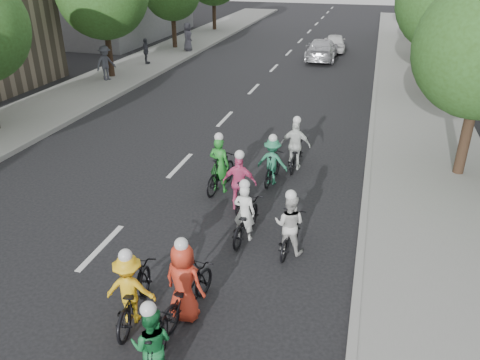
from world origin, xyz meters
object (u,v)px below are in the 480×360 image
at_px(cyclist_5, 220,170).
at_px(spectator_1, 146,51).
at_px(cyclist_3, 240,187).
at_px(cyclist_1, 154,348).
at_px(follow_car_trail, 335,42).
at_px(cyclist_8, 296,151).
at_px(follow_car_lead, 322,49).
at_px(cyclist_0, 245,218).
at_px(cyclist_2, 132,292).
at_px(cyclist_7, 272,164).
at_px(spectator_2, 188,37).
at_px(cyclist_4, 186,289).
at_px(spectator_0, 106,63).
at_px(cyclist_6, 289,229).

height_order(cyclist_5, spectator_1, cyclist_5).
relative_size(cyclist_3, cyclist_5, 0.93).
relative_size(cyclist_1, follow_car_trail, 0.50).
height_order(cyclist_8, follow_car_lead, cyclist_8).
height_order(cyclist_0, cyclist_5, cyclist_5).
bearing_deg(cyclist_2, cyclist_0, -121.21).
xyz_separation_m(cyclist_7, spectator_2, (-10.01, 18.40, 0.48)).
distance_m(cyclist_0, cyclist_2, 3.61).
height_order(cyclist_4, cyclist_7, cyclist_4).
bearing_deg(spectator_0, cyclist_7, -107.92).
xyz_separation_m(cyclist_4, cyclist_7, (0.36, 6.19, -0.01)).
bearing_deg(follow_car_trail, cyclist_5, 81.34).
height_order(cyclist_3, follow_car_trail, cyclist_3).
bearing_deg(cyclist_4, cyclist_1, 102.57).
height_order(follow_car_trail, spectator_2, spectator_2).
xyz_separation_m(cyclist_3, cyclist_8, (1.01, 3.06, -0.03)).
bearing_deg(cyclist_1, cyclist_6, -121.07).
bearing_deg(cyclist_6, spectator_1, -51.18).
bearing_deg(cyclist_7, spectator_0, -35.42).
height_order(follow_car_trail, spectator_1, spectator_1).
xyz_separation_m(spectator_0, spectator_2, (1.19, 8.88, 0.04)).
bearing_deg(cyclist_4, cyclist_0, -86.56).
relative_size(cyclist_3, follow_car_trail, 0.49).
relative_size(cyclist_5, follow_car_trail, 0.52).
bearing_deg(cyclist_1, spectator_0, -69.66).
distance_m(cyclist_3, follow_car_lead, 20.41).
height_order(cyclist_5, follow_car_lead, cyclist_5).
relative_size(cyclist_6, cyclist_7, 1.01).
distance_m(cyclist_5, cyclist_8, 2.85).
bearing_deg(follow_car_lead, cyclist_7, 90.87).
bearing_deg(follow_car_trail, cyclist_8, 86.26).
xyz_separation_m(cyclist_2, cyclist_4, (0.95, 0.35, 0.03)).
bearing_deg(cyclist_1, spectator_2, -81.59).
height_order(cyclist_1, spectator_2, spectator_2).
bearing_deg(cyclist_0, spectator_0, -45.09).
bearing_deg(follow_car_trail, cyclist_3, 83.54).
bearing_deg(cyclist_7, follow_car_lead, -82.76).
bearing_deg(cyclist_0, follow_car_trail, -85.99).
xyz_separation_m(cyclist_2, follow_car_lead, (0.57, 25.15, 0.07)).
height_order(cyclist_2, spectator_1, spectator_1).
distance_m(cyclist_2, spectator_2, 26.42).
bearing_deg(cyclist_0, cyclist_5, -55.31).
xyz_separation_m(cyclist_8, spectator_1, (-11.43, 12.53, 0.30)).
bearing_deg(cyclist_1, cyclist_8, -107.13).
bearing_deg(cyclist_6, cyclist_4, 64.64).
distance_m(cyclist_3, spectator_0, 15.57).
distance_m(follow_car_lead, follow_car_trail, 3.21).
bearing_deg(cyclist_8, cyclist_1, 86.06).
distance_m(cyclist_4, cyclist_5, 5.39).
xyz_separation_m(cyclist_4, follow_car_lead, (-0.38, 24.80, 0.04)).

